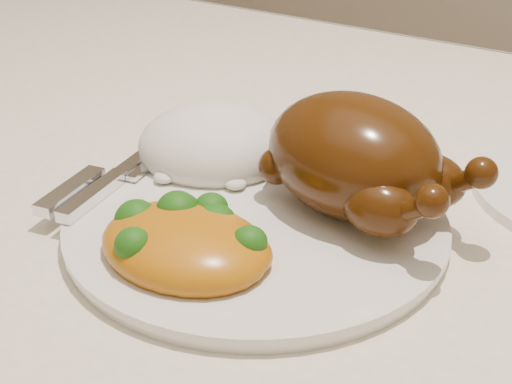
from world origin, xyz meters
The scene contains 7 objects.
dining_table centered at (0.00, 0.00, 0.67)m, with size 1.60×0.90×0.76m.
tablecloth centered at (0.00, 0.00, 0.74)m, with size 1.73×1.03×0.18m.
dinner_plate centered at (0.08, -0.03, 0.77)m, with size 0.28×0.28×0.01m, color white.
roast_chicken centered at (0.13, 0.02, 0.82)m, with size 0.18×0.13×0.09m.
rice_mound centered at (0.00, 0.03, 0.79)m, with size 0.17×0.16×0.07m.
mac_and_cheese centered at (0.07, -0.10, 0.79)m, with size 0.12×0.10×0.05m.
cutlery centered at (-0.05, -0.06, 0.79)m, with size 0.05×0.18×0.01m.
Camera 1 is at (0.33, -0.41, 1.04)m, focal length 50.00 mm.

